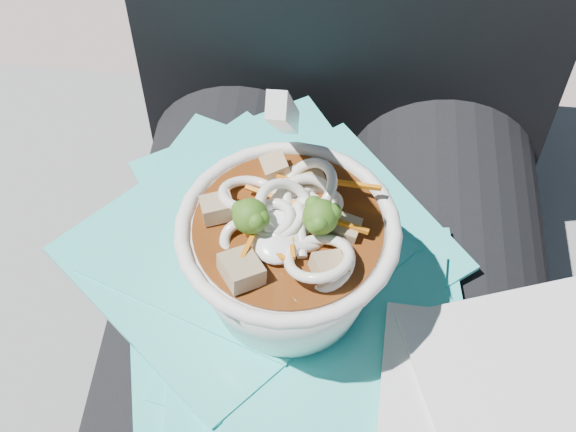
# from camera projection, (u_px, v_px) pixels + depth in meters

# --- Properties ---
(stone_ledge) EXTENTS (1.01, 0.52, 0.48)m
(stone_ledge) POSITION_uv_depth(u_px,v_px,m) (323.00, 392.00, 0.92)
(stone_ledge) COLOR slate
(stone_ledge) RESTS_ON ground
(lap) EXTENTS (0.34, 0.48, 0.16)m
(lap) POSITION_uv_depth(u_px,v_px,m) (325.00, 398.00, 0.58)
(lap) COLOR black
(lap) RESTS_ON stone_ledge
(person_body) EXTENTS (0.34, 0.94, 1.03)m
(person_body) POSITION_uv_depth(u_px,v_px,m) (334.00, 277.00, 0.62)
(person_body) COLOR black
(person_body) RESTS_ON ground
(plastic_bag) EXTENTS (0.32, 0.35, 0.02)m
(plastic_bag) POSITION_uv_depth(u_px,v_px,m) (288.00, 296.00, 0.53)
(plastic_bag) COLOR #2FC4BC
(plastic_bag) RESTS_ON lap
(napkins) EXTENTS (0.17, 0.17, 0.01)m
(napkins) POSITION_uv_depth(u_px,v_px,m) (509.00, 404.00, 0.47)
(napkins) COLOR silver
(napkins) RESTS_ON plastic_bag
(udon_bowl) EXTENTS (0.16, 0.16, 0.18)m
(udon_bowl) POSITION_uv_depth(u_px,v_px,m) (288.00, 251.00, 0.48)
(udon_bowl) COLOR white
(udon_bowl) RESTS_ON plastic_bag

